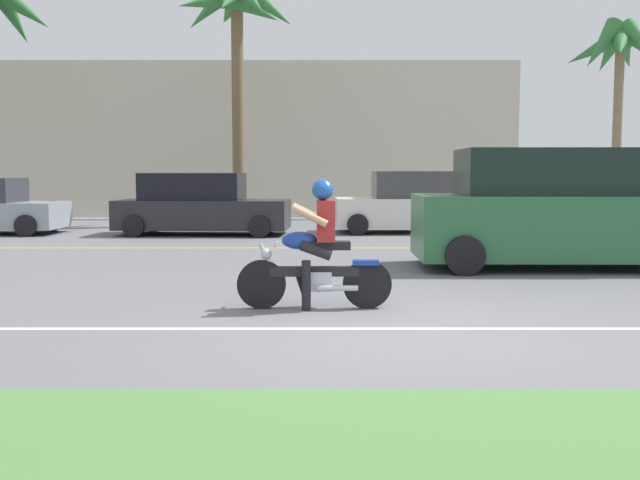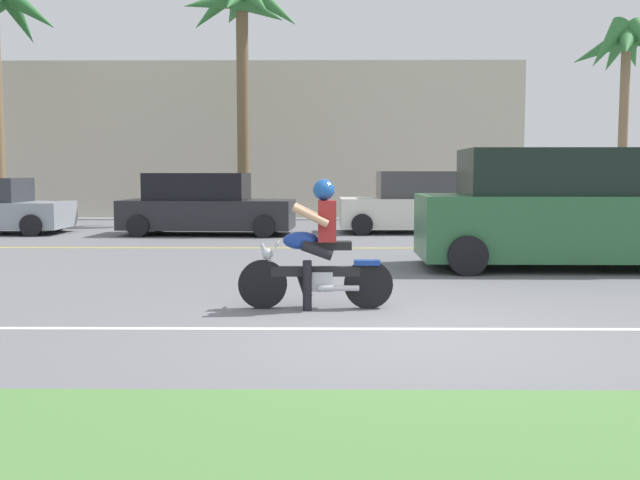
# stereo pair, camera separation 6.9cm
# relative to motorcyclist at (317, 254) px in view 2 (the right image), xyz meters

# --- Properties ---
(ground) EXTENTS (56.00, 30.00, 0.04)m
(ground) POSITION_rel_motorcyclist_xyz_m (0.91, 1.68, -0.68)
(ground) COLOR slate
(lane_line_near) EXTENTS (50.40, 0.12, 0.01)m
(lane_line_near) POSITION_rel_motorcyclist_xyz_m (0.91, -1.17, -0.65)
(lane_line_near) COLOR silver
(lane_line_near) RESTS_ON ground
(lane_line_far) EXTENTS (50.40, 0.12, 0.01)m
(lane_line_far) POSITION_rel_motorcyclist_xyz_m (0.91, 7.03, -0.65)
(lane_line_far) COLOR yellow
(lane_line_far) RESTS_ON ground
(motorcyclist) EXTENTS (1.86, 0.61, 1.56)m
(motorcyclist) POSITION_rel_motorcyclist_xyz_m (0.00, 0.00, 0.00)
(motorcyclist) COLOR black
(motorcyclist) RESTS_ON ground
(suv_nearby) EXTENTS (4.87, 2.20, 2.03)m
(suv_nearby) POSITION_rel_motorcyclist_xyz_m (4.08, 3.78, 0.32)
(suv_nearby) COLOR #2D663D
(suv_nearby) RESTS_ON ground
(parked_car_1) EXTENTS (4.53, 2.16, 1.61)m
(parked_car_1) POSITION_rel_motorcyclist_xyz_m (-3.08, 10.50, 0.09)
(parked_car_1) COLOR #232328
(parked_car_1) RESTS_ON ground
(parked_car_2) EXTENTS (3.84, 2.02, 1.66)m
(parked_car_2) POSITION_rel_motorcyclist_xyz_m (2.46, 11.17, 0.11)
(parked_car_2) COLOR white
(parked_car_2) RESTS_ON ground
(palm_tree_1) EXTENTS (3.76, 3.86, 7.61)m
(palm_tree_1) POSITION_rel_motorcyclist_xyz_m (-2.50, 14.23, 5.73)
(palm_tree_1) COLOR brown
(palm_tree_1) RESTS_ON ground
(palm_tree_2) EXTENTS (3.23, 3.37, 6.27)m
(palm_tree_2) POSITION_rel_motorcyclist_xyz_m (9.20, 14.10, 4.55)
(palm_tree_2) COLOR #846B4C
(palm_tree_2) RESTS_ON ground
(building_far) EXTENTS (18.94, 4.00, 5.57)m
(building_far) POSITION_rel_motorcyclist_xyz_m (-2.32, 19.68, 2.13)
(building_far) COLOR beige
(building_far) RESTS_ON ground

